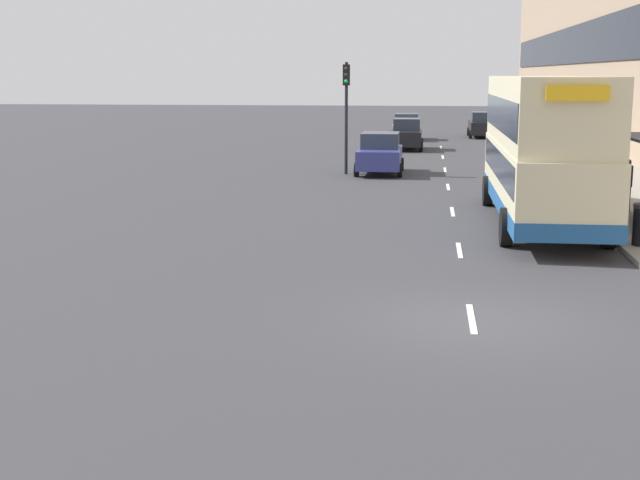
% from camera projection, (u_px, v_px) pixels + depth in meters
% --- Properties ---
extents(ground_plane, '(220.00, 220.00, 0.00)m').
position_uv_depth(ground_plane, '(472.00, 320.00, 16.03)').
color(ground_plane, '#38383D').
extents(pavement, '(5.00, 93.00, 0.14)m').
position_uv_depth(pavement, '(551.00, 147.00, 52.84)').
color(pavement, gray).
rests_on(pavement, ground_plane).
extents(terrace_facade, '(3.10, 93.00, 14.08)m').
position_uv_depth(terrace_facade, '(628.00, 27.00, 51.10)').
color(terrace_facade, '#9E846B').
rests_on(terrace_facade, ground_plane).
extents(lane_mark_0, '(0.12, 2.00, 0.01)m').
position_uv_depth(lane_mark_0, '(472.00, 319.00, 16.13)').
color(lane_mark_0, silver).
rests_on(lane_mark_0, ground_plane).
extents(lane_mark_1, '(0.12, 2.00, 0.01)m').
position_uv_depth(lane_mark_1, '(459.00, 250.00, 22.39)').
color(lane_mark_1, silver).
rests_on(lane_mark_1, ground_plane).
extents(lane_mark_2, '(0.12, 2.00, 0.01)m').
position_uv_depth(lane_mark_2, '(452.00, 212.00, 28.64)').
color(lane_mark_2, silver).
rests_on(lane_mark_2, ground_plane).
extents(lane_mark_3, '(0.12, 2.00, 0.01)m').
position_uv_depth(lane_mark_3, '(448.00, 187.00, 34.90)').
color(lane_mark_3, silver).
rests_on(lane_mark_3, ground_plane).
extents(lane_mark_4, '(0.12, 2.00, 0.01)m').
position_uv_depth(lane_mark_4, '(445.00, 170.00, 41.16)').
color(lane_mark_4, silver).
rests_on(lane_mark_4, ground_plane).
extents(lane_mark_5, '(0.12, 2.00, 0.01)m').
position_uv_depth(lane_mark_5, '(443.00, 157.00, 47.41)').
color(lane_mark_5, silver).
rests_on(lane_mark_5, ground_plane).
extents(lane_mark_6, '(0.12, 2.00, 0.01)m').
position_uv_depth(lane_mark_6, '(441.00, 147.00, 53.67)').
color(lane_mark_6, silver).
rests_on(lane_mark_6, ground_plane).
extents(double_decker_bus_near, '(2.85, 11.26, 4.30)m').
position_uv_depth(double_decker_bus_near, '(543.00, 147.00, 25.78)').
color(double_decker_bus_near, beige).
rests_on(double_decker_bus_near, ground_plane).
extents(car_0, '(1.93, 3.87, 1.75)m').
position_uv_depth(car_0, '(406.00, 127.00, 59.83)').
color(car_0, silver).
rests_on(car_0, ground_plane).
extents(car_1, '(1.99, 4.58, 1.77)m').
position_uv_depth(car_1, '(483.00, 125.00, 62.15)').
color(car_1, black).
rests_on(car_1, ground_plane).
extents(car_2, '(2.06, 4.23, 1.81)m').
position_uv_depth(car_2, '(380.00, 154.00, 39.49)').
color(car_2, navy).
rests_on(car_2, ground_plane).
extents(car_3, '(1.92, 4.10, 1.81)m').
position_uv_depth(car_3, '(407.00, 134.00, 51.98)').
color(car_3, black).
rests_on(car_3, ground_plane).
extents(pedestrian_2, '(0.33, 0.33, 1.65)m').
position_uv_depth(pedestrian_2, '(627.00, 185.00, 27.57)').
color(pedestrian_2, '#23232D').
rests_on(pedestrian_2, ground_plane).
extents(traffic_light_far_kerb, '(0.30, 0.32, 4.88)m').
position_uv_depth(traffic_light_far_kerb, '(346.00, 99.00, 38.85)').
color(traffic_light_far_kerb, black).
rests_on(traffic_light_far_kerb, ground_plane).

